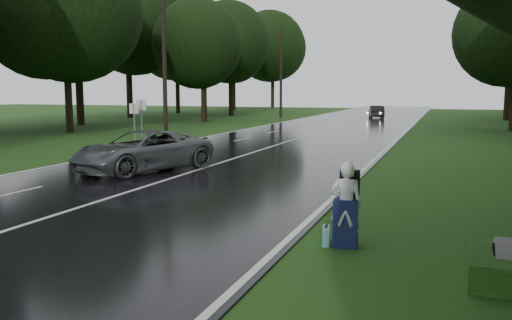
% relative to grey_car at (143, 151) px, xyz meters
% --- Properties ---
extents(ground, '(160.00, 160.00, 0.00)m').
position_rel_grey_car_xyz_m(ground, '(1.82, -7.12, -0.78)').
color(ground, '#204715').
rests_on(ground, ground).
extents(road, '(12.00, 140.00, 0.04)m').
position_rel_grey_car_xyz_m(road, '(1.82, 12.88, -0.76)').
color(road, black).
rests_on(road, ground).
extents(lane_center, '(0.12, 140.00, 0.01)m').
position_rel_grey_car_xyz_m(lane_center, '(1.82, 12.88, -0.74)').
color(lane_center, silver).
rests_on(lane_center, road).
extents(grey_car, '(4.27, 5.87, 1.48)m').
position_rel_grey_car_xyz_m(grey_car, '(0.00, 0.00, 0.00)').
color(grey_car, '#515456').
rests_on(grey_car, road).
extents(far_car, '(2.20, 4.22, 1.32)m').
position_rel_grey_car_xyz_m(far_car, '(3.27, 40.54, -0.08)').
color(far_car, black).
rests_on(far_car, road).
extents(hitchhiker, '(0.64, 0.58, 1.66)m').
position_rel_grey_car_xyz_m(hitchhiker, '(8.75, -6.72, -0.01)').
color(hitchhiker, silver).
rests_on(hitchhiker, ground).
extents(suitcase, '(0.23, 0.50, 0.34)m').
position_rel_grey_car_xyz_m(suitcase, '(8.36, -6.68, -0.61)').
color(suitcase, teal).
rests_on(suitcase, ground).
extents(utility_pole_mid, '(1.80, 0.28, 10.06)m').
position_rel_grey_car_xyz_m(utility_pole_mid, '(-6.68, 13.30, -0.78)').
color(utility_pole_mid, black).
rests_on(utility_pole_mid, ground).
extents(utility_pole_far, '(1.80, 0.28, 9.67)m').
position_rel_grey_car_xyz_m(utility_pole_far, '(-6.68, 38.10, -0.78)').
color(utility_pole_far, black).
rests_on(utility_pole_far, ground).
extents(road_sign_a, '(0.55, 0.10, 2.29)m').
position_rel_grey_car_xyz_m(road_sign_a, '(-5.38, 7.72, -0.78)').
color(road_sign_a, white).
rests_on(road_sign_a, ground).
extents(road_sign_b, '(0.60, 0.10, 2.49)m').
position_rel_grey_car_xyz_m(road_sign_b, '(-5.38, 8.43, -0.78)').
color(road_sign_b, white).
rests_on(road_sign_b, ground).
extents(tree_left_d, '(9.16, 9.16, 14.31)m').
position_rel_grey_car_xyz_m(tree_left_d, '(-14.86, 13.95, -0.78)').
color(tree_left_d, black).
rests_on(tree_left_d, ground).
extents(tree_left_e, '(8.00, 8.00, 12.51)m').
position_rel_grey_car_xyz_m(tree_left_e, '(-11.49, 28.93, -0.78)').
color(tree_left_e, black).
rests_on(tree_left_e, ground).
extents(tree_left_f, '(9.58, 9.58, 14.97)m').
position_rel_grey_car_xyz_m(tree_left_f, '(-13.85, 41.24, -0.78)').
color(tree_left_f, black).
rests_on(tree_left_f, ground).
extents(tree_right_e, '(7.95, 7.95, 12.43)m').
position_rel_grey_car_xyz_m(tree_right_e, '(15.02, 26.28, -0.78)').
color(tree_right_e, black).
rests_on(tree_right_e, ground).
extents(tree_right_f, '(10.43, 10.43, 16.29)m').
position_rel_grey_car_xyz_m(tree_right_f, '(15.95, 41.32, -0.78)').
color(tree_right_f, black).
rests_on(tree_right_f, ground).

